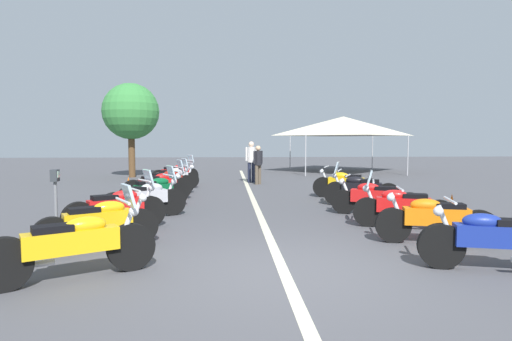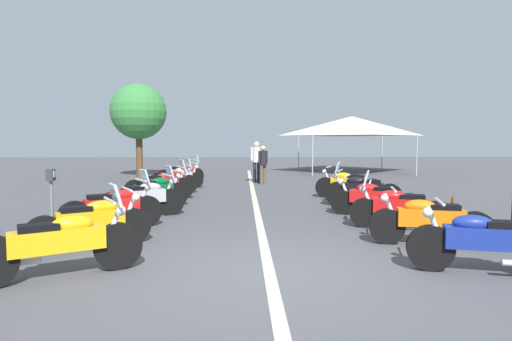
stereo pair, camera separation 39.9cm
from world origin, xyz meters
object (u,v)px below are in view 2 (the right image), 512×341
motorcycle_left_row_7 (177,177)px  motorcycle_right_row_4 (362,190)px  bystander_0 (263,162)px  motorcycle_left_row_1 (92,221)px  motorcycle_left_row_0 (61,243)px  motorcycle_right_row_2 (399,207)px  event_tent (352,126)px  motorcycle_left_row_8 (181,173)px  parking_meter (51,190)px  motorcycle_left_row_5 (161,185)px  bystander_1 (257,158)px  motorcycle_left_row_6 (170,180)px  motorcycle_left_row_4 (155,191)px  motorcycle_right_row_1 (429,220)px  roadside_tree_0 (139,112)px  motorcycle_right_row_3 (374,198)px  traffic_cone_0 (132,186)px  motorcycle_right_row_0 (485,241)px  motorcycle_left_row_3 (144,198)px  traffic_cone_1 (452,209)px  motorcycle_left_row_2 (113,207)px  motorcycle_right_row_5 (348,184)px

motorcycle_left_row_7 → motorcycle_right_row_4: bearing=-68.4°
bystander_0 → motorcycle_left_row_1: bearing=116.9°
motorcycle_left_row_0 → motorcycle_left_row_1: (1.58, 0.15, -0.03)m
motorcycle_right_row_2 → event_tent: event_tent is taller
motorcycle_left_row_8 → motorcycle_left_row_1: bearing=-128.5°
motorcycle_left_row_8 → parking_meter: parking_meter is taller
motorcycle_right_row_2 → motorcycle_right_row_4: motorcycle_right_row_4 is taller
motorcycle_left_row_5 → bystander_1: bystander_1 is taller
motorcycle_left_row_6 → motorcycle_left_row_4: bearing=-118.4°
motorcycle_left_row_4 → motorcycle_left_row_8: 6.01m
motorcycle_left_row_1 → motorcycle_right_row_1: motorcycle_right_row_1 is taller
motorcycle_left_row_5 → roadside_tree_0: roadside_tree_0 is taller
motorcycle_right_row_3 → traffic_cone_0: bearing=-7.3°
motorcycle_left_row_0 → motorcycle_right_row_4: 8.11m
motorcycle_left_row_6 → motorcycle_right_row_0: (-8.74, -5.76, -0.01)m
bystander_0 → parking_meter: bearing=110.1°
traffic_cone_0 → roadside_tree_0: bearing=11.7°
motorcycle_left_row_4 → motorcycle_left_row_5: 1.49m
motorcycle_right_row_4 → parking_meter: size_ratio=1.54×
motorcycle_left_row_0 → motorcycle_left_row_3: bearing=59.7°
motorcycle_left_row_6 → roadside_tree_0: bearing=81.2°
motorcycle_left_row_6 → motorcycle_left_row_0: bearing=-119.8°
motorcycle_left_row_7 → traffic_cone_1: bearing=-73.5°
motorcycle_left_row_6 → bystander_1: 4.95m
motorcycle_right_row_0 → motorcycle_right_row_3: 4.37m
motorcycle_left_row_2 → motorcycle_right_row_4: 6.53m
motorcycle_left_row_8 → motorcycle_left_row_4: bearing=-126.9°
motorcycle_left_row_7 → event_tent: event_tent is taller
motorcycle_left_row_1 → bystander_0: bearing=41.9°
motorcycle_left_row_1 → motorcycle_left_row_8: size_ratio=1.03×
motorcycle_left_row_1 → event_tent: (16.75, -8.81, 2.20)m
traffic_cone_1 → event_tent: 14.99m
motorcycle_right_row_4 → parking_meter: bearing=48.1°
motorcycle_right_row_4 → event_tent: size_ratio=0.33×
bystander_0 → event_tent: 8.67m
motorcycle_left_row_5 → motorcycle_left_row_6: 1.44m
traffic_cone_1 → bystander_1: bystander_1 is taller
motorcycle_left_row_2 → motorcycle_left_row_4: 2.83m
motorcycle_left_row_4 → motorcycle_right_row_3: bearing=-50.2°
motorcycle_right_row_4 → traffic_cone_0: 7.59m
motorcycle_left_row_6 → motorcycle_right_row_5: 5.92m
motorcycle_left_row_8 → traffic_cone_1: motorcycle_left_row_8 is taller
parking_meter → roadside_tree_0: bearing=93.4°
motorcycle_left_row_4 → parking_meter: (-3.40, 1.21, 0.44)m
motorcycle_left_row_1 → motorcycle_left_row_5: 5.69m
motorcycle_right_row_4 → motorcycle_left_row_0: bearing=67.3°
motorcycle_left_row_0 → motorcycle_left_row_7: motorcycle_left_row_0 is taller
motorcycle_left_row_4 → motorcycle_right_row_0: size_ratio=0.85×
motorcycle_right_row_0 → event_tent: size_ratio=0.34×
motorcycle_left_row_4 → motorcycle_right_row_2: bearing=-63.1°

